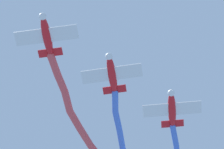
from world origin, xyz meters
TOP-DOWN VIEW (x-y plane):
  - airplane_lead at (1.86, 2.43)m, footprint 5.96×7.65m
  - smoke_trail_lead at (12.40, 6.17)m, footprint 17.45×4.91m
  - airplane_left_wing at (10.71, -1.00)m, footprint 5.97×7.67m
  - airplane_right_wing at (19.56, -4.44)m, footprint 5.94×7.56m

SIDE VIEW (x-z plane):
  - airplane_lead at x=1.86m, z-range 55.33..57.27m
  - smoke_trail_lead at x=12.40m, z-range 55.72..56.94m
  - airplane_left_wing at x=10.71m, z-range 55.58..57.52m
  - airplane_right_wing at x=19.56m, z-range 55.83..57.77m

